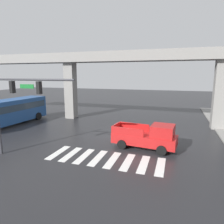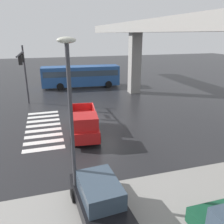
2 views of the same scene
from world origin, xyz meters
name	(u,v)px [view 1 (image 1 of 2)]	position (x,y,z in m)	size (l,w,h in m)	color
ground_plane	(123,138)	(0.00, 0.00, 0.00)	(120.00, 120.00, 0.00)	#232326
crosswalk_stripes	(105,159)	(0.00, -5.00, 0.01)	(8.25, 2.80, 0.01)	silver
elevated_overpass	(138,61)	(0.00, 6.47, 7.46)	(53.45, 2.42, 8.66)	gray
pickup_truck	(148,137)	(2.59, -2.03, 0.99)	(5.28, 2.51, 2.08)	red
city_bus	(6,111)	(-14.21, 0.37, 1.72)	(3.28, 10.94, 2.99)	#234C8C
traffic_signal_mast	(14,97)	(-6.13, -6.51, 4.39)	(6.49, 0.32, 6.20)	#38383D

